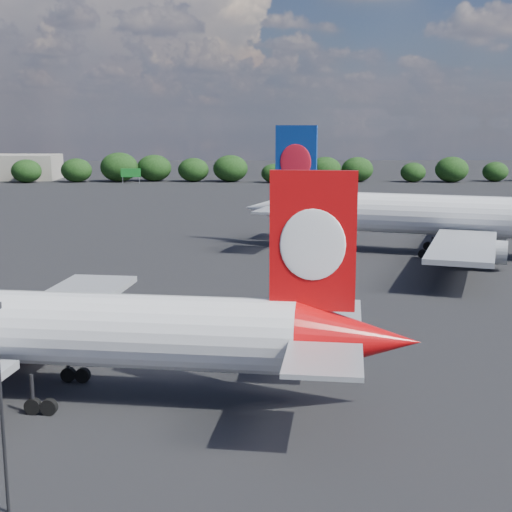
{
  "coord_description": "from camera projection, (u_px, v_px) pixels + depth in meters",
  "views": [
    {
      "loc": [
        14.69,
        -41.65,
        18.04
      ],
      "look_at": [
        16.0,
        12.0,
        8.0
      ],
      "focal_mm": 50.0,
      "sensor_mm": 36.0,
      "label": 1
    }
  ],
  "objects": [
    {
      "name": "apron_lamp_post",
      "position": [
        1.0,
        397.0,
        32.45
      ],
      "size": [
        0.55,
        0.3,
        10.19
      ],
      "color": "black",
      "rests_on": "ground"
    },
    {
      "name": "ground",
      "position": [
        137.0,
        250.0,
        102.85
      ],
      "size": [
        500.0,
        500.0,
        0.0
      ],
      "primitive_type": "plane",
      "color": "black",
      "rests_on": "ground"
    },
    {
      "name": "china_southern_airliner",
      "position": [
        438.0,
        216.0,
        98.02
      ],
      "size": [
        52.65,
        50.61,
        17.72
      ],
      "color": "silver",
      "rests_on": "ground"
    },
    {
      "name": "highway_sign",
      "position": [
        131.0,
        173.0,
        215.83
      ],
      "size": [
        6.0,
        0.3,
        4.5
      ],
      "color": "#13631E",
      "rests_on": "ground"
    },
    {
      "name": "billboard_yellow",
      "position": [
        230.0,
        169.0,
        222.31
      ],
      "size": [
        5.0,
        0.3,
        5.5
      ],
      "color": "gold",
      "rests_on": "ground"
    },
    {
      "name": "horizon_treeline",
      "position": [
        177.0,
        169.0,
        219.93
      ],
      "size": [
        205.48,
        16.92,
        9.13
      ],
      "color": "black",
      "rests_on": "ground"
    },
    {
      "name": "qantas_airliner",
      "position": [
        44.0,
        330.0,
        46.82
      ],
      "size": [
        46.72,
        44.57,
        15.26
      ],
      "color": "silver",
      "rests_on": "ground"
    }
  ]
}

